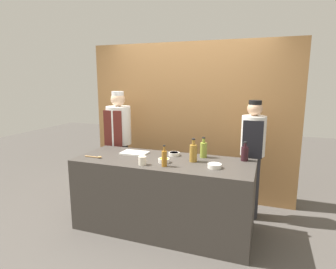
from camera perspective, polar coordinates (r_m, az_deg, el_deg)
ground_plane at (r=3.74m, az=-0.91°, el=-18.40°), size 14.00×14.00×0.00m
cabinet_wall at (r=4.44m, az=4.49°, el=2.70°), size 3.23×0.18×2.40m
counter at (r=3.55m, az=-0.93°, el=-12.10°), size 2.14×0.83×0.89m
sauce_bowl_purple at (r=3.57m, az=1.24°, el=-3.94°), size 0.14×0.14×0.04m
sauce_bowl_brown at (r=3.12m, az=9.44°, el=-6.26°), size 0.15×0.15×0.05m
sauce_bowl_yellow at (r=3.27m, az=-0.83°, el=-5.27°), size 0.13×0.13×0.05m
cutting_board at (r=3.70m, az=-6.81°, el=-3.73°), size 0.34×0.22×0.02m
bottle_vinegar at (r=3.30m, az=5.16°, el=-3.68°), size 0.09×0.09×0.28m
bottle_oil at (r=3.50m, az=7.22°, el=-3.04°), size 0.09×0.09×0.26m
bottle_amber at (r=3.12m, az=-0.76°, el=-4.82°), size 0.06×0.06×0.24m
bottle_wine at (r=3.45m, az=15.32°, el=-3.71°), size 0.09×0.09×0.23m
cup_cream at (r=3.20m, az=-5.24°, el=-5.30°), size 0.09×0.09×0.10m
wooden_spoon at (r=3.59m, az=-14.51°, el=-4.41°), size 0.24×0.04×0.02m
chef_left at (r=4.41m, az=-9.89°, el=-1.41°), size 0.37×0.37×1.67m
chef_right at (r=3.86m, az=16.73°, el=-4.04°), size 0.31×0.31×1.59m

